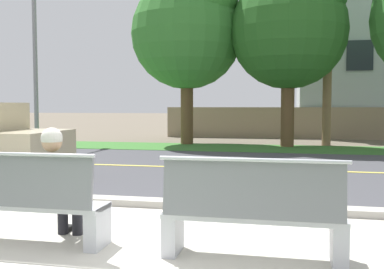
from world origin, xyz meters
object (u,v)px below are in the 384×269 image
bench_right (252,215)px  seated_person_olive (57,181)px  streetlamp (37,30)px  shade_tree_far_left (190,25)px  shade_tree_left (293,22)px  bench_left (25,203)px

bench_right → seated_person_olive: size_ratio=1.38×
streetlamp → shade_tree_far_left: 5.68m
bench_right → shade_tree_left: (0.48, 12.06, 3.96)m
seated_person_olive → shade_tree_left: shade_tree_left is taller
streetlamp → seated_person_olive: bearing=-58.5°
bench_left → bench_right: size_ratio=1.00×
shade_tree_left → shade_tree_far_left: bearing=175.0°
bench_left → bench_right: same height
shade_tree_far_left → shade_tree_left: (3.75, -0.33, -0.08)m
streetlamp → bench_left: bearing=-60.0°
bench_right → bench_left: bearing=180.0°
bench_left → shade_tree_left: (2.87, 12.06, 3.96)m
bench_left → streetlamp: streetlamp is taller
bench_right → shade_tree_left: bearing=87.7°
bench_left → seated_person_olive: 0.40m
bench_right → streetlamp: streetlamp is taller
streetlamp → shade_tree_left: streetlamp is taller
bench_right → streetlamp: bearing=128.4°
shade_tree_left → bench_left: bearing=-103.4°
streetlamp → shade_tree_far_left: (5.53, 1.29, 0.23)m
streetlamp → bench_right: bearing=-51.6°
shade_tree_far_left → shade_tree_left: bearing=-5.0°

